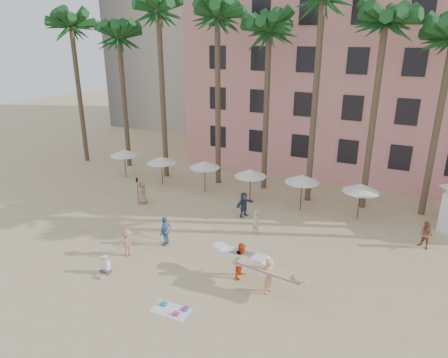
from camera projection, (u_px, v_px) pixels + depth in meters
ground at (173, 291)px, 19.92m from camera, size 120.00×120.00×0.00m
pink_hotel at (389, 82)px, 36.36m from camera, size 35.00×14.00×16.00m
palm_row at (287, 21)px, 28.02m from camera, size 44.40×5.40×16.30m
umbrella_row at (227, 168)px, 30.94m from camera, size 22.50×2.70×2.73m
beach_towel at (172, 310)px, 18.52m from camera, size 1.84×1.07×0.14m
carrier_yellow at (269, 274)px, 19.47m from camera, size 3.24×0.79×1.88m
carrier_white at (242, 259)px, 20.80m from camera, size 2.89×1.16×1.95m
beachgoers at (221, 218)px, 25.83m from camera, size 20.37×9.55×1.87m
paddle at (137, 188)px, 29.46m from camera, size 0.18×0.04×2.23m
seated_man at (105, 268)px, 21.26m from camera, size 0.45×0.79×1.03m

